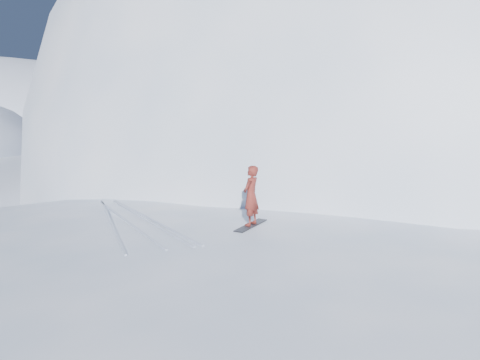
# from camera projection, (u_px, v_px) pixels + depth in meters

# --- Properties ---
(near_ridge) EXTENTS (36.00, 28.00, 4.80)m
(near_ridge) POSITION_uv_depth(u_px,v_px,m) (235.00, 318.00, 11.46)
(near_ridge) COLOR white
(near_ridge) RESTS_ON ground
(summit_peak) EXTENTS (60.00, 56.00, 56.00)m
(summit_peak) POSITION_uv_depth(u_px,v_px,m) (383.00, 171.00, 39.26)
(summit_peak) COLOR white
(summit_peak) RESTS_ON ground
(peak_shoulder) EXTENTS (28.00, 24.00, 18.00)m
(peak_shoulder) POSITION_uv_depth(u_px,v_px,m) (289.00, 189.00, 30.11)
(peak_shoulder) COLOR white
(peak_shoulder) RESTS_ON ground
(wind_bumps) EXTENTS (16.00, 14.40, 1.00)m
(wind_bumps) POSITION_uv_depth(u_px,v_px,m) (183.00, 344.00, 10.17)
(wind_bumps) COLOR white
(wind_bumps) RESTS_ON ground
(snowboard) EXTENTS (1.24, 1.21, 0.02)m
(snowboard) POSITION_uv_depth(u_px,v_px,m) (251.00, 225.00, 11.58)
(snowboard) COLOR black
(snowboard) RESTS_ON near_ridge
(snowboarder) EXTENTS (0.69, 0.69, 1.62)m
(snowboarder) POSITION_uv_depth(u_px,v_px,m) (251.00, 196.00, 11.45)
(snowboarder) COLOR maroon
(snowboarder) RESTS_ON snowboard
(board_tracks) EXTENTS (2.38, 5.98, 0.04)m
(board_tracks) POSITION_uv_depth(u_px,v_px,m) (134.00, 220.00, 12.12)
(board_tracks) COLOR silver
(board_tracks) RESTS_ON ground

